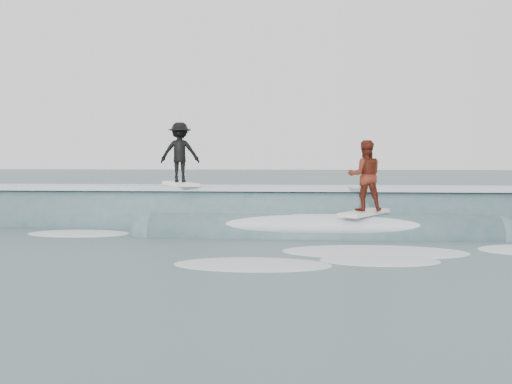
{
  "coord_description": "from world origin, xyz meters",
  "views": [
    {
      "loc": [
        1.23,
        -13.74,
        2.1
      ],
      "look_at": [
        0.0,
        2.35,
        1.1
      ],
      "focal_mm": 40.0,
      "sensor_mm": 36.0,
      "label": 1
    }
  ],
  "objects": [
    {
      "name": "surfer_red",
      "position": [
        2.92,
        1.15,
        1.53
      ],
      "size": [
        1.52,
        1.99,
        1.93
      ],
      "color": "white",
      "rests_on": "ground"
    },
    {
      "name": "whitewater",
      "position": [
        1.83,
        -1.26,
        0.0
      ],
      "size": [
        13.66,
        5.91,
        0.1
      ],
      "color": "silver",
      "rests_on": "ground"
    },
    {
      "name": "ground",
      "position": [
        0.0,
        0.0,
        0.0
      ],
      "size": [
        160.0,
        160.0,
        0.0
      ],
      "primitive_type": "plane",
      "color": "#3B5356",
      "rests_on": "ground"
    },
    {
      "name": "far_swells",
      "position": [
        -0.97,
        17.65,
        0.0
      ],
      "size": [
        38.5,
        8.65,
        0.8
      ],
      "color": "#385B5F",
      "rests_on": "ground"
    },
    {
      "name": "breaking_wave",
      "position": [
        0.27,
        3.02,
        0.04
      ],
      "size": [
        23.32,
        3.94,
        2.32
      ],
      "color": "#385B5F",
      "rests_on": "ground"
    },
    {
      "name": "surfer_black",
      "position": [
        -2.39,
        3.35,
        2.17
      ],
      "size": [
        1.47,
        2.01,
        1.91
      ],
      "color": "white",
      "rests_on": "ground"
    }
  ]
}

